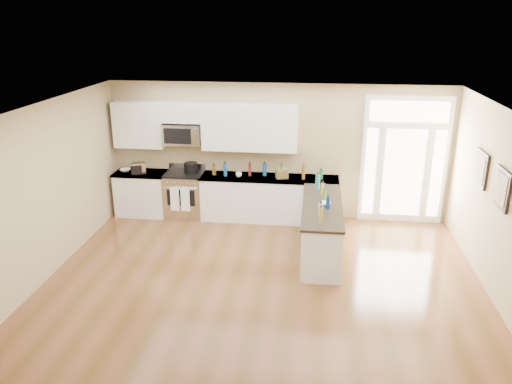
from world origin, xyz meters
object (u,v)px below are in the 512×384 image
stockpot (191,167)px  toaster_oven (139,168)px  peninsula_cabinet (321,231)px  kitchen_range (185,194)px

stockpot → toaster_oven: size_ratio=1.03×
peninsula_cabinet → stockpot: size_ratio=8.14×
peninsula_cabinet → toaster_oven: bearing=160.4°
kitchen_range → toaster_oven: (-0.94, -0.10, 0.58)m
kitchen_range → stockpot: bearing=34.6°
peninsula_cabinet → toaster_oven: (-3.80, 1.35, 0.62)m
stockpot → toaster_oven: bearing=-170.1°
peninsula_cabinet → toaster_oven: toaster_oven is taller
stockpot → toaster_oven: (-1.07, -0.19, -0.00)m
stockpot → toaster_oven: toaster_oven is taller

